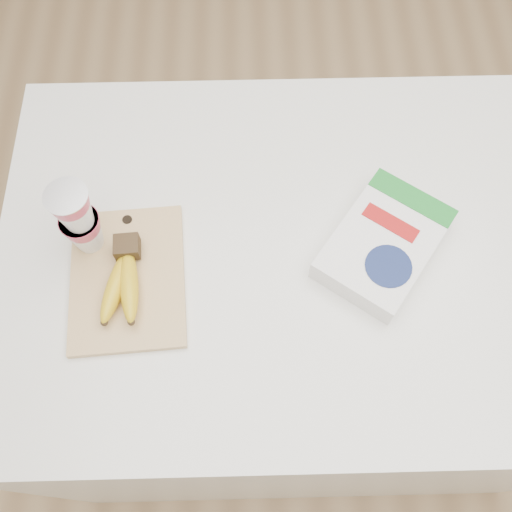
{
  "coord_description": "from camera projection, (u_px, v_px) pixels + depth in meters",
  "views": [
    {
      "loc": [
        -0.14,
        -0.51,
        1.99
      ],
      "look_at": [
        -0.12,
        -0.04,
        1.01
      ],
      "focal_mm": 40.0,
      "sensor_mm": 36.0,
      "label": 1
    }
  ],
  "objects": [
    {
      "name": "yogurt_stack",
      "position": [
        78.0,
        219.0,
        1.04
      ],
      "size": [
        0.08,
        0.08,
        0.18
      ],
      "color": "white",
      "rests_on": "cutting_board"
    },
    {
      "name": "table",
      "position": [
        301.0,
        322.0,
        1.58
      ],
      "size": [
        1.29,
        0.86,
        0.97
      ],
      "primitive_type": "cube",
      "color": "white",
      "rests_on": "ground"
    },
    {
      "name": "bananas",
      "position": [
        123.0,
        279.0,
        1.07
      ],
      "size": [
        0.09,
        0.18,
        0.05
      ],
      "color": "#382816",
      "rests_on": "cutting_board"
    },
    {
      "name": "room",
      "position": [
        344.0,
        124.0,
        0.8
      ],
      "size": [
        4.0,
        4.0,
        4.0
      ],
      "color": "tan",
      "rests_on": "ground"
    },
    {
      "name": "cutting_board",
      "position": [
        128.0,
        278.0,
        1.1
      ],
      "size": [
        0.24,
        0.31,
        0.01
      ],
      "primitive_type": "cube",
      "rotation": [
        0.0,
        0.0,
        0.07
      ],
      "color": "#E3C27D",
      "rests_on": "table"
    },
    {
      "name": "cereal_box",
      "position": [
        384.0,
        244.0,
        1.11
      ],
      "size": [
        0.3,
        0.31,
        0.06
      ],
      "rotation": [
        0.0,
        0.0,
        -0.63
      ],
      "color": "white",
      "rests_on": "table"
    }
  ]
}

